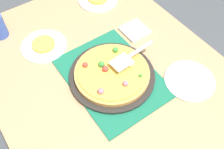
{
  "coord_description": "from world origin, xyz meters",
  "views": [
    {
      "loc": [
        -0.55,
        0.39,
        1.69
      ],
      "look_at": [
        0.0,
        0.0,
        0.77
      ],
      "focal_mm": 41.54,
      "sensor_mm": 36.0,
      "label": 1
    }
  ],
  "objects_px": {
    "pizza": "(112,73)",
    "served_slice_right": "(43,44)",
    "plate_side": "(189,81)",
    "napkin_stack": "(135,30)",
    "pizza_pan": "(112,75)",
    "plate_far_right": "(44,46)",
    "pizza_server": "(129,56)",
    "plate_near_left": "(98,0)"
  },
  "relations": [
    {
      "from": "pizza",
      "to": "napkin_stack",
      "type": "distance_m",
      "value": 0.31
    },
    {
      "from": "pizza_pan",
      "to": "served_slice_right",
      "type": "bearing_deg",
      "value": 26.04
    },
    {
      "from": "pizza",
      "to": "plate_far_right",
      "type": "xyz_separation_m",
      "value": [
        0.34,
        0.17,
        -0.03
      ]
    },
    {
      "from": "plate_far_right",
      "to": "plate_near_left",
      "type": "bearing_deg",
      "value": -70.29
    },
    {
      "from": "plate_side",
      "to": "napkin_stack",
      "type": "bearing_deg",
      "value": 0.95
    },
    {
      "from": "plate_near_left",
      "to": "plate_side",
      "type": "relative_size",
      "value": 1.0
    },
    {
      "from": "plate_far_right",
      "to": "napkin_stack",
      "type": "height_order",
      "value": "napkin_stack"
    },
    {
      "from": "plate_near_left",
      "to": "pizza",
      "type": "bearing_deg",
      "value": 153.47
    },
    {
      "from": "pizza_pan",
      "to": "pizza",
      "type": "bearing_deg",
      "value": -43.33
    },
    {
      "from": "plate_side",
      "to": "pizza",
      "type": "bearing_deg",
      "value": 51.28
    },
    {
      "from": "pizza_pan",
      "to": "plate_far_right",
      "type": "relative_size",
      "value": 1.73
    },
    {
      "from": "pizza",
      "to": "pizza_server",
      "type": "distance_m",
      "value": 0.1
    },
    {
      "from": "pizza",
      "to": "plate_side",
      "type": "height_order",
      "value": "pizza"
    },
    {
      "from": "pizza_server",
      "to": "napkin_stack",
      "type": "height_order",
      "value": "pizza_server"
    },
    {
      "from": "pizza",
      "to": "served_slice_right",
      "type": "bearing_deg",
      "value": 26.08
    },
    {
      "from": "plate_near_left",
      "to": "plate_far_right",
      "type": "bearing_deg",
      "value": 109.71
    },
    {
      "from": "served_slice_right",
      "to": "pizza_server",
      "type": "xyz_separation_m",
      "value": [
        -0.33,
        -0.26,
        0.05
      ]
    },
    {
      "from": "pizza_server",
      "to": "napkin_stack",
      "type": "bearing_deg",
      "value": -44.91
    },
    {
      "from": "plate_side",
      "to": "napkin_stack",
      "type": "distance_m",
      "value": 0.38
    },
    {
      "from": "napkin_stack",
      "to": "plate_side",
      "type": "bearing_deg",
      "value": -179.05
    },
    {
      "from": "plate_far_right",
      "to": "plate_side",
      "type": "distance_m",
      "value": 0.7
    },
    {
      "from": "plate_side",
      "to": "plate_near_left",
      "type": "bearing_deg",
      "value": 1.93
    },
    {
      "from": "pizza",
      "to": "pizza_server",
      "type": "height_order",
      "value": "pizza_server"
    },
    {
      "from": "pizza_pan",
      "to": "pizza_server",
      "type": "xyz_separation_m",
      "value": [
        0.01,
        -0.1,
        0.06
      ]
    },
    {
      "from": "plate_side",
      "to": "pizza_server",
      "type": "bearing_deg",
      "value": 37.51
    },
    {
      "from": "pizza_pan",
      "to": "plate_near_left",
      "type": "distance_m",
      "value": 0.54
    },
    {
      "from": "pizza",
      "to": "served_slice_right",
      "type": "distance_m",
      "value": 0.38
    },
    {
      "from": "pizza",
      "to": "pizza_server",
      "type": "bearing_deg",
      "value": -86.07
    },
    {
      "from": "pizza_pan",
      "to": "plate_near_left",
      "type": "bearing_deg",
      "value": -26.54
    },
    {
      "from": "pizza_pan",
      "to": "pizza_server",
      "type": "distance_m",
      "value": 0.11
    },
    {
      "from": "served_slice_right",
      "to": "napkin_stack",
      "type": "distance_m",
      "value": 0.46
    },
    {
      "from": "pizza_pan",
      "to": "plate_side",
      "type": "height_order",
      "value": "pizza_pan"
    },
    {
      "from": "plate_far_right",
      "to": "pizza_server",
      "type": "xyz_separation_m",
      "value": [
        -0.33,
        -0.26,
        0.07
      ]
    },
    {
      "from": "served_slice_right",
      "to": "plate_side",
      "type": "bearing_deg",
      "value": -141.97
    },
    {
      "from": "plate_far_right",
      "to": "served_slice_right",
      "type": "distance_m",
      "value": 0.01
    },
    {
      "from": "plate_far_right",
      "to": "plate_side",
      "type": "height_order",
      "value": "same"
    },
    {
      "from": "plate_far_right",
      "to": "served_slice_right",
      "type": "bearing_deg",
      "value": 0.0
    },
    {
      "from": "plate_near_left",
      "to": "plate_far_right",
      "type": "distance_m",
      "value": 0.43
    },
    {
      "from": "pizza_pan",
      "to": "plate_side",
      "type": "xyz_separation_m",
      "value": [
        -0.21,
        -0.27,
        -0.01
      ]
    },
    {
      "from": "plate_near_left",
      "to": "plate_side",
      "type": "xyz_separation_m",
      "value": [
        -0.7,
        -0.02,
        0.0
      ]
    },
    {
      "from": "plate_side",
      "to": "napkin_stack",
      "type": "xyz_separation_m",
      "value": [
        0.38,
        0.01,
        0.0
      ]
    },
    {
      "from": "pizza",
      "to": "plate_side",
      "type": "bearing_deg",
      "value": -128.72
    }
  ]
}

